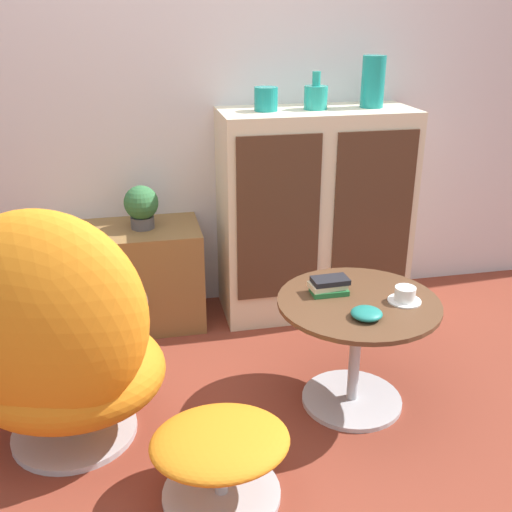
{
  "coord_description": "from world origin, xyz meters",
  "views": [
    {
      "loc": [
        -0.34,
        -1.63,
        1.48
      ],
      "look_at": [
        0.12,
        0.56,
        0.55
      ],
      "focal_mm": 42.0,
      "sensor_mm": 36.0,
      "label": 1
    }
  ],
  "objects_px": {
    "tv_console": "(126,278)",
    "vase_inner_right": "(373,82)",
    "vase_inner_left": "(316,96)",
    "vase_leftmost": "(266,99)",
    "potted_plant": "(141,205)",
    "ottoman": "(220,451)",
    "teacup": "(405,296)",
    "book_stack": "(329,286)",
    "egg_chair": "(55,347)",
    "sideboard": "(314,214)",
    "bowl": "(367,313)",
    "coffee_table": "(356,336)"
  },
  "relations": [
    {
      "from": "tv_console",
      "to": "vase_inner_right",
      "type": "relative_size",
      "value": 3.09
    },
    {
      "from": "vase_inner_right",
      "to": "vase_inner_left",
      "type": "bearing_deg",
      "value": 180.0
    },
    {
      "from": "vase_leftmost",
      "to": "potted_plant",
      "type": "xyz_separation_m",
      "value": [
        -0.6,
        0.0,
        -0.47
      ]
    },
    {
      "from": "ottoman",
      "to": "teacup",
      "type": "distance_m",
      "value": 0.89
    },
    {
      "from": "tv_console",
      "to": "teacup",
      "type": "relative_size",
      "value": 5.88
    },
    {
      "from": "ottoman",
      "to": "potted_plant",
      "type": "xyz_separation_m",
      "value": [
        -0.17,
        1.25,
        0.43
      ]
    },
    {
      "from": "teacup",
      "to": "book_stack",
      "type": "bearing_deg",
      "value": 153.29
    },
    {
      "from": "egg_chair",
      "to": "ottoman",
      "type": "distance_m",
      "value": 0.66
    },
    {
      "from": "egg_chair",
      "to": "potted_plant",
      "type": "distance_m",
      "value": 0.97
    },
    {
      "from": "book_stack",
      "to": "egg_chair",
      "type": "bearing_deg",
      "value": -173.35
    },
    {
      "from": "sideboard",
      "to": "egg_chair",
      "type": "height_order",
      "value": "sideboard"
    },
    {
      "from": "vase_leftmost",
      "to": "bowl",
      "type": "height_order",
      "value": "vase_leftmost"
    },
    {
      "from": "vase_inner_right",
      "to": "potted_plant",
      "type": "height_order",
      "value": "vase_inner_right"
    },
    {
      "from": "vase_inner_left",
      "to": "coffee_table",
      "type": "bearing_deg",
      "value": -94.64
    },
    {
      "from": "sideboard",
      "to": "potted_plant",
      "type": "bearing_deg",
      "value": 179.5
    },
    {
      "from": "tv_console",
      "to": "book_stack",
      "type": "relative_size",
      "value": 4.79
    },
    {
      "from": "book_stack",
      "to": "bowl",
      "type": "xyz_separation_m",
      "value": [
        0.07,
        -0.22,
        -0.01
      ]
    },
    {
      "from": "tv_console",
      "to": "vase_leftmost",
      "type": "relative_size",
      "value": 6.75
    },
    {
      "from": "sideboard",
      "to": "ottoman",
      "type": "xyz_separation_m",
      "value": [
        -0.68,
        -1.24,
        -0.34
      ]
    },
    {
      "from": "tv_console",
      "to": "potted_plant",
      "type": "distance_m",
      "value": 0.38
    },
    {
      "from": "ottoman",
      "to": "bowl",
      "type": "height_order",
      "value": "bowl"
    },
    {
      "from": "vase_inner_right",
      "to": "book_stack",
      "type": "height_order",
      "value": "vase_inner_right"
    },
    {
      "from": "ottoman",
      "to": "vase_inner_right",
      "type": "bearing_deg",
      "value": 52.87
    },
    {
      "from": "egg_chair",
      "to": "vase_inner_right",
      "type": "height_order",
      "value": "vase_inner_right"
    },
    {
      "from": "teacup",
      "to": "bowl",
      "type": "height_order",
      "value": "teacup"
    },
    {
      "from": "bowl",
      "to": "coffee_table",
      "type": "bearing_deg",
      "value": 79.93
    },
    {
      "from": "ottoman",
      "to": "teacup",
      "type": "relative_size",
      "value": 3.56
    },
    {
      "from": "ottoman",
      "to": "vase_leftmost",
      "type": "bearing_deg",
      "value": 71.15
    },
    {
      "from": "teacup",
      "to": "book_stack",
      "type": "relative_size",
      "value": 0.82
    },
    {
      "from": "book_stack",
      "to": "tv_console",
      "type": "bearing_deg",
      "value": 135.19
    },
    {
      "from": "potted_plant",
      "to": "book_stack",
      "type": "xyz_separation_m",
      "value": [
        0.68,
        -0.77,
        -0.13
      ]
    },
    {
      "from": "potted_plant",
      "to": "book_stack",
      "type": "height_order",
      "value": "potted_plant"
    },
    {
      "from": "ottoman",
      "to": "teacup",
      "type": "height_order",
      "value": "teacup"
    },
    {
      "from": "tv_console",
      "to": "bowl",
      "type": "relative_size",
      "value": 6.51
    },
    {
      "from": "book_stack",
      "to": "vase_leftmost",
      "type": "bearing_deg",
      "value": 95.74
    },
    {
      "from": "book_stack",
      "to": "sideboard",
      "type": "bearing_deg",
      "value": 77.27
    },
    {
      "from": "coffee_table",
      "to": "potted_plant",
      "type": "xyz_separation_m",
      "value": [
        -0.77,
        0.86,
        0.31
      ]
    },
    {
      "from": "vase_leftmost",
      "to": "vase_inner_left",
      "type": "height_order",
      "value": "vase_inner_left"
    },
    {
      "from": "tv_console",
      "to": "vase_inner_right",
      "type": "distance_m",
      "value": 1.52
    },
    {
      "from": "vase_leftmost",
      "to": "egg_chair",
      "type": "bearing_deg",
      "value": -136.47
    },
    {
      "from": "egg_chair",
      "to": "teacup",
      "type": "distance_m",
      "value": 1.27
    },
    {
      "from": "egg_chair",
      "to": "coffee_table",
      "type": "distance_m",
      "value": 1.11
    },
    {
      "from": "vase_leftmost",
      "to": "potted_plant",
      "type": "bearing_deg",
      "value": 179.67
    },
    {
      "from": "teacup",
      "to": "egg_chair",
      "type": "bearing_deg",
      "value": 179.52
    },
    {
      "from": "vase_leftmost",
      "to": "bowl",
      "type": "distance_m",
      "value": 1.17
    },
    {
      "from": "ottoman",
      "to": "vase_leftmost",
      "type": "xyz_separation_m",
      "value": [
        0.43,
        1.25,
        0.91
      ]
    },
    {
      "from": "book_stack",
      "to": "teacup",
      "type": "bearing_deg",
      "value": -26.71
    },
    {
      "from": "egg_chair",
      "to": "vase_leftmost",
      "type": "xyz_separation_m",
      "value": [
        0.93,
        0.89,
        0.68
      ]
    },
    {
      "from": "tv_console",
      "to": "ottoman",
      "type": "bearing_deg",
      "value": -77.6
    },
    {
      "from": "book_stack",
      "to": "bowl",
      "type": "bearing_deg",
      "value": -72.9
    }
  ]
}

